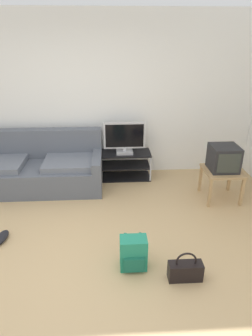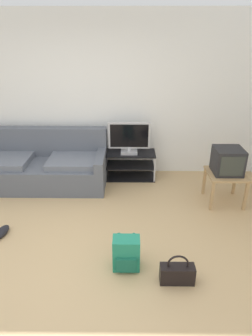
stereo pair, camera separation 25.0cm
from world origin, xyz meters
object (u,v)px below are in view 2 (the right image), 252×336
side_table (226,178)px  crt_tv (228,161)px  handbag (177,273)px  couch (42,166)px  backpack (126,254)px  flat_tv (129,138)px  tv_stand (129,165)px

side_table → crt_tv: bearing=90.0°
handbag → couch: bearing=131.7°
backpack → handbag: backpack is taller
flat_tv → side_table: bearing=-29.2°
couch → handbag: size_ratio=6.10×
flat_tv → handbag: bearing=-78.4°
couch → side_table: 2.93m
couch → handbag: couch is taller
crt_tv → tv_stand: bearing=150.6°
couch → side_table: size_ratio=3.98×
flat_tv → couch: bearing=-171.7°
tv_stand → flat_tv: size_ratio=1.29×
crt_tv → backpack: size_ratio=1.07×
flat_tv → crt_tv: 1.62m
tv_stand → backpack: 2.22m
side_table → crt_tv: (0.00, 0.02, 0.26)m
flat_tv → handbag: 2.53m
side_table → backpack: side_table is taller
flat_tv → side_table: (1.42, -0.79, -0.33)m
couch → flat_tv: flat_tv is taller
handbag → crt_tv: bearing=60.4°
side_table → crt_tv: size_ratio=1.34×
crt_tv → backpack: 2.08m
backpack → crt_tv: bearing=66.4°
couch → handbag: bearing=-48.3°
couch → backpack: couch is taller
couch → crt_tv: couch is taller
side_table → tv_stand: bearing=150.2°
tv_stand → handbag: size_ratio=2.56×
flat_tv → backpack: 2.27m
backpack → flat_tv: bearing=111.2°
flat_tv → backpack: (-0.02, -2.20, -0.55)m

